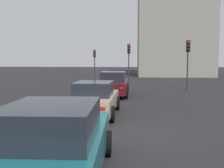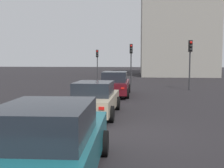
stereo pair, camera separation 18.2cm
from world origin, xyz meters
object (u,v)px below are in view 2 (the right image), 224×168
object	(u,v)px
car_teal_right_third	(49,145)
traffic_light_far_left	(97,58)
traffic_light_near_right	(131,55)
car_beige_right_second	(95,99)
traffic_light_near_left	(190,54)
car_maroon_right_lead	(115,84)

from	to	relation	value
car_teal_right_third	traffic_light_far_left	distance (m)	27.73
traffic_light_near_right	car_beige_right_second	bearing A→B (deg)	-9.56
car_teal_right_third	traffic_light_near_left	xyz separation A→B (m)	(16.62, -5.84, 2.06)
car_beige_right_second	car_teal_right_third	size ratio (longest dim) A/B	0.88
car_beige_right_second	traffic_light_near_right	world-z (taller)	traffic_light_near_right
car_beige_right_second	car_teal_right_third	world-z (taller)	car_teal_right_third
car_teal_right_third	traffic_light_near_left	distance (m)	17.74
traffic_light_near_right	traffic_light_far_left	world-z (taller)	traffic_light_near_right
traffic_light_near_left	traffic_light_far_left	distance (m)	14.10
car_beige_right_second	traffic_light_near_right	xyz separation A→B (m)	(14.46, -1.25, 2.10)
car_maroon_right_lead	traffic_light_near_right	distance (m)	8.24
car_beige_right_second	traffic_light_far_left	bearing A→B (deg)	9.47
traffic_light_near_right	traffic_light_near_left	bearing A→B (deg)	43.01
traffic_light_near_right	car_teal_right_third	bearing A→B (deg)	-7.68
car_beige_right_second	traffic_light_near_left	world-z (taller)	traffic_light_near_left
traffic_light_near_left	traffic_light_far_left	bearing A→B (deg)	-146.71
traffic_light_far_left	car_teal_right_third	bearing A→B (deg)	4.90
car_teal_right_third	traffic_light_near_right	bearing A→B (deg)	-4.98
car_maroon_right_lead	car_beige_right_second	world-z (taller)	car_maroon_right_lead
car_teal_right_third	traffic_light_near_right	world-z (taller)	traffic_light_near_right
traffic_light_near_left	traffic_light_far_left	world-z (taller)	traffic_light_near_left
car_beige_right_second	car_teal_right_third	distance (m)	6.46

